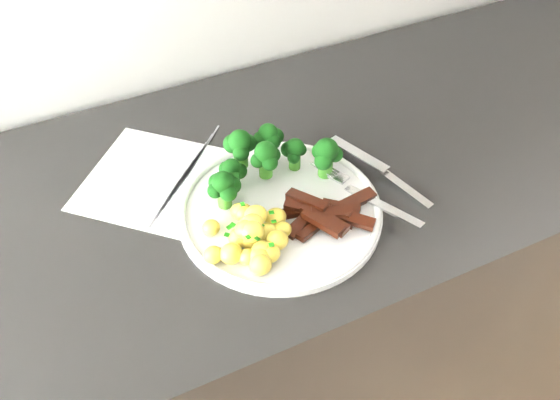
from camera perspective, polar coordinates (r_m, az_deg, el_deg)
counter at (r=1.29m, az=-6.24°, el=-14.34°), size 2.40×0.60×0.90m
recipe_paper at (r=0.96m, az=-9.70°, el=1.43°), size 0.36×0.35×0.00m
plate at (r=0.90m, az=0.00°, el=-0.94°), size 0.31×0.31×0.02m
broccoli at (r=0.92m, az=-1.53°, el=4.08°), size 0.22×0.12×0.08m
potatoes at (r=0.84m, az=-2.60°, el=-3.51°), size 0.14×0.13×0.05m
beef_strips at (r=0.88m, az=4.54°, el=-1.22°), size 0.16×0.12×0.03m
fork at (r=0.92m, az=8.40°, el=0.38°), size 0.09×0.20×0.02m
knife at (r=0.96m, az=10.65°, el=1.96°), size 0.08×0.21×0.02m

